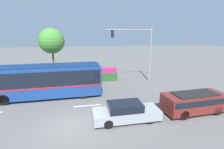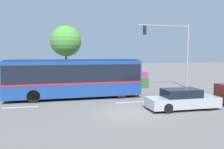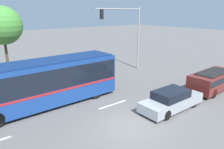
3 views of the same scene
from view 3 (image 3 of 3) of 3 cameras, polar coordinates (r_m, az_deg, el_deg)
ground_plane at (r=12.86m, az=4.63°, el=-13.69°), size 140.00×140.00×0.00m
city_bus at (r=15.34m, az=-18.38°, el=-1.79°), size 11.19×2.73×3.27m
sedan_foreground at (r=15.16m, az=15.52°, el=-6.61°), size 4.88×1.76×1.40m
suv_left_lane at (r=19.79m, az=25.20°, el=-1.20°), size 5.08×2.20×1.64m
traffic_light_pole at (r=23.51m, az=4.50°, el=12.09°), size 5.89×0.24×6.96m
flowering_hedge at (r=21.02m, az=-13.82°, el=0.61°), size 9.97×1.04×1.74m
street_tree_left at (r=22.65m, az=-27.15°, el=11.52°), size 3.57×3.57×6.97m
lane_stripe_near at (r=15.54m, az=0.23°, el=-8.00°), size 2.40×0.16×0.01m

